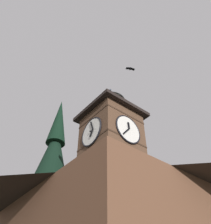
% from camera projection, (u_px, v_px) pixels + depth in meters
% --- Properties ---
extents(clock_tower, '(3.77, 3.77, 7.78)m').
position_uv_depth(clock_tower, '(111.00, 138.00, 15.95)').
color(clock_tower, brown).
rests_on(clock_tower, building_main).
extents(pine_tree_behind, '(4.95, 4.95, 17.80)m').
position_uv_depth(pine_tree_behind, '(45.00, 211.00, 17.03)').
color(pine_tree_behind, '#473323').
rests_on(pine_tree_behind, ground_plane).
extents(flying_bird_low, '(0.75, 0.51, 0.16)m').
position_uv_depth(flying_bird_low, '(130.00, 69.00, 20.22)').
color(flying_bird_low, black).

